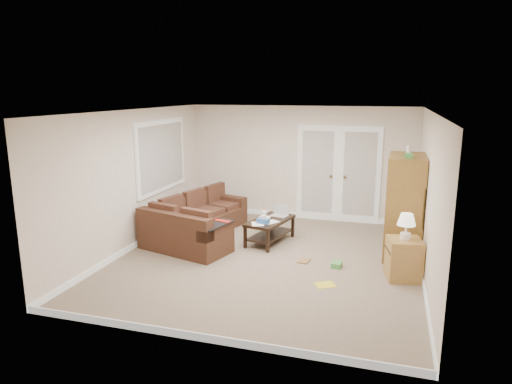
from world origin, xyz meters
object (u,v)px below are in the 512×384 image
(coffee_table, at_px, (270,230))
(side_cabinet, at_px, (404,256))
(sectional_sofa, at_px, (195,224))
(tv_armoire, at_px, (405,206))

(coffee_table, xyz_separation_m, side_cabinet, (2.38, -1.09, 0.12))
(side_cabinet, bearing_deg, sectional_sofa, 156.00)
(coffee_table, bearing_deg, tv_armoire, 13.05)
(sectional_sofa, height_order, coffee_table, sectional_sofa)
(coffee_table, xyz_separation_m, tv_armoire, (2.38, -0.02, 0.64))
(sectional_sofa, bearing_deg, coffee_table, 25.40)
(tv_armoire, bearing_deg, side_cabinet, -87.99)
(sectional_sofa, relative_size, tv_armoire, 1.48)
(coffee_table, relative_size, side_cabinet, 1.17)
(sectional_sofa, distance_m, tv_armoire, 3.87)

